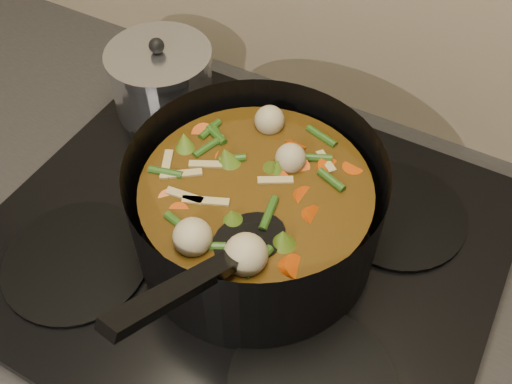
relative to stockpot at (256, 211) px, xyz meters
The scene contains 4 objects.
counter 0.54m from the stockpot, behind, with size 2.64×0.64×0.91m.
stovetop 0.08m from the stockpot, behind, with size 0.62×0.54×0.03m.
stockpot is the anchor object (origin of this frame).
saucepan 0.29m from the stockpot, 147.42° to the left, with size 0.15×0.15×0.13m.
Camera 1 is at (0.22, 1.57, 1.52)m, focal length 40.00 mm.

